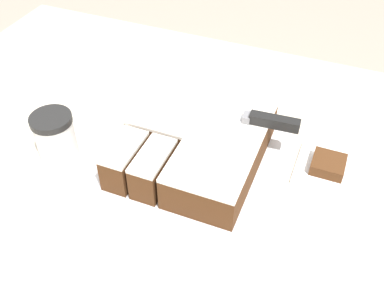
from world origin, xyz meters
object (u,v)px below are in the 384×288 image
at_px(cake_board, 192,159).
at_px(knife, 259,119).
at_px(brownie, 328,164).
at_px(cake, 194,143).
at_px(coffee_cup, 56,138).

bearing_deg(cake_board, knife, 30.70).
relative_size(knife, brownie, 4.24).
bearing_deg(knife, cake_board, 26.79).
bearing_deg(cake_board, brownie, 15.54).
relative_size(cake, coffee_cup, 2.72).
xyz_separation_m(cake, knife, (0.11, 0.06, 0.05)).
distance_m(cake_board, coffee_cup, 0.28).
relative_size(coffee_cup, brownie, 1.68).
xyz_separation_m(cake_board, brownie, (0.26, 0.07, 0.01)).
bearing_deg(brownie, knife, -177.96).
xyz_separation_m(cake, brownie, (0.26, 0.07, -0.03)).
height_order(cake_board, knife, knife).
bearing_deg(brownie, coffee_cup, -161.92).
bearing_deg(cake, brownie, 15.01).
height_order(cake, brownie, cake).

